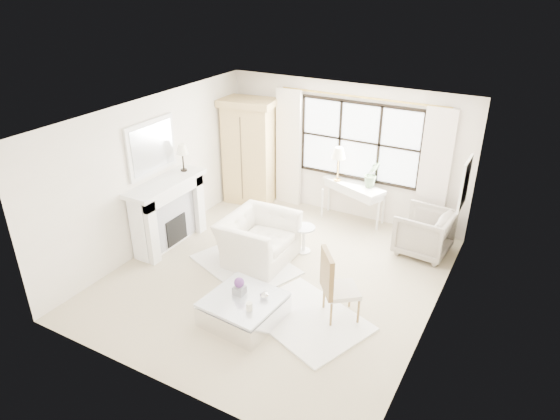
# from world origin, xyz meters

# --- Properties ---
(floor) EXTENTS (5.50, 5.50, 0.00)m
(floor) POSITION_xyz_m (0.00, 0.00, 0.00)
(floor) COLOR #C1B18F
(floor) RESTS_ON ground
(ceiling) EXTENTS (5.50, 5.50, 0.00)m
(ceiling) POSITION_xyz_m (0.00, 0.00, 2.70)
(ceiling) COLOR white
(ceiling) RESTS_ON ground
(wall_back) EXTENTS (5.00, 0.00, 5.00)m
(wall_back) POSITION_xyz_m (0.00, 2.75, 1.35)
(wall_back) COLOR white
(wall_back) RESTS_ON ground
(wall_front) EXTENTS (5.00, 0.00, 5.00)m
(wall_front) POSITION_xyz_m (0.00, -2.75, 1.35)
(wall_front) COLOR white
(wall_front) RESTS_ON ground
(wall_left) EXTENTS (0.00, 5.50, 5.50)m
(wall_left) POSITION_xyz_m (-2.50, 0.00, 1.35)
(wall_left) COLOR silver
(wall_left) RESTS_ON ground
(wall_right) EXTENTS (0.00, 5.50, 5.50)m
(wall_right) POSITION_xyz_m (2.50, 0.00, 1.35)
(wall_right) COLOR silver
(wall_right) RESTS_ON ground
(window_pane) EXTENTS (2.40, 0.02, 1.50)m
(window_pane) POSITION_xyz_m (0.30, 2.73, 1.60)
(window_pane) COLOR silver
(window_pane) RESTS_ON wall_back
(window_frame) EXTENTS (2.50, 0.04, 1.50)m
(window_frame) POSITION_xyz_m (0.30, 2.72, 1.60)
(window_frame) COLOR black
(window_frame) RESTS_ON wall_back
(curtain_rod) EXTENTS (3.30, 0.04, 0.04)m
(curtain_rod) POSITION_xyz_m (0.30, 2.67, 2.47)
(curtain_rod) COLOR #A58539
(curtain_rod) RESTS_ON wall_back
(curtain_left) EXTENTS (0.55, 0.10, 2.47)m
(curtain_left) POSITION_xyz_m (-1.20, 2.65, 1.24)
(curtain_left) COLOR white
(curtain_left) RESTS_ON ground
(curtain_right) EXTENTS (0.55, 0.10, 2.47)m
(curtain_right) POSITION_xyz_m (1.80, 2.65, 1.24)
(curtain_right) COLOR silver
(curtain_right) RESTS_ON ground
(fireplace) EXTENTS (0.58, 1.66, 1.26)m
(fireplace) POSITION_xyz_m (-2.27, 0.00, 0.65)
(fireplace) COLOR white
(fireplace) RESTS_ON ground
(mirror_frame) EXTENTS (0.05, 1.15, 0.95)m
(mirror_frame) POSITION_xyz_m (-2.47, 0.00, 1.84)
(mirror_frame) COLOR silver
(mirror_frame) RESTS_ON wall_left
(mirror_glass) EXTENTS (0.02, 1.00, 0.80)m
(mirror_glass) POSITION_xyz_m (-2.44, 0.00, 1.84)
(mirror_glass) COLOR silver
(mirror_glass) RESTS_ON wall_left
(art_frame) EXTENTS (0.04, 0.62, 0.82)m
(art_frame) POSITION_xyz_m (2.47, 1.70, 1.55)
(art_frame) COLOR white
(art_frame) RESTS_ON wall_right
(art_canvas) EXTENTS (0.01, 0.52, 0.72)m
(art_canvas) POSITION_xyz_m (2.45, 1.70, 1.55)
(art_canvas) COLOR #C1AE96
(art_canvas) RESTS_ON wall_right
(mantel_lamp) EXTENTS (0.22, 0.22, 0.51)m
(mantel_lamp) POSITION_xyz_m (-2.26, 0.54, 1.65)
(mantel_lamp) COLOR black
(mantel_lamp) RESTS_ON fireplace
(armoire) EXTENTS (1.21, 0.86, 2.24)m
(armoire) POSITION_xyz_m (-1.98, 2.33, 1.14)
(armoire) COLOR #D7B671
(armoire) RESTS_ON floor
(console_table) EXTENTS (1.37, 0.90, 0.80)m
(console_table) POSITION_xyz_m (0.33, 2.52, 0.40)
(console_table) COLOR white
(console_table) RESTS_ON floor
(console_lamp) EXTENTS (0.28, 0.28, 0.69)m
(console_lamp) POSITION_xyz_m (-0.02, 2.51, 1.36)
(console_lamp) COLOR #BC8F41
(console_lamp) RESTS_ON console_table
(orchid_plant) EXTENTS (0.38, 0.36, 0.54)m
(orchid_plant) POSITION_xyz_m (0.68, 2.52, 1.07)
(orchid_plant) COLOR #5C7B52
(orchid_plant) RESTS_ON console_table
(side_table) EXTENTS (0.40, 0.40, 0.51)m
(side_table) POSITION_xyz_m (0.04, 0.92, 0.33)
(side_table) COLOR white
(side_table) RESTS_ON floor
(rug_left) EXTENTS (2.03, 1.74, 0.03)m
(rug_left) POSITION_xyz_m (-0.63, 0.02, 0.02)
(rug_left) COLOR white
(rug_left) RESTS_ON floor
(rug_right) EXTENTS (2.02, 1.78, 0.03)m
(rug_right) POSITION_xyz_m (0.94, -0.78, 0.02)
(rug_right) COLOR white
(rug_right) RESTS_ON floor
(club_armchair) EXTENTS (1.09, 1.25, 0.81)m
(club_armchair) POSITION_xyz_m (-0.54, 0.30, 0.41)
(club_armchair) COLOR white
(club_armchair) RESTS_ON floor
(wingback_chair) EXTENTS (0.96, 0.94, 0.81)m
(wingback_chair) POSITION_xyz_m (1.90, 1.94, 0.41)
(wingback_chair) COLOR gray
(wingback_chair) RESTS_ON floor
(french_chair) EXTENTS (0.68, 0.68, 1.08)m
(french_chair) POSITION_xyz_m (1.32, -0.49, 0.31)
(french_chair) COLOR olive
(french_chair) RESTS_ON floor
(coffee_table) EXTENTS (1.07, 1.07, 0.38)m
(coffee_table) POSITION_xyz_m (0.15, -1.23, 0.18)
(coffee_table) COLOR silver
(coffee_table) RESTS_ON floor
(planter_box) EXTENTS (0.16, 0.16, 0.12)m
(planter_box) POSITION_xyz_m (0.04, -1.16, 0.44)
(planter_box) COLOR gray
(planter_box) RESTS_ON coffee_table
(planter_flowers) EXTENTS (0.15, 0.15, 0.15)m
(planter_flowers) POSITION_xyz_m (0.04, -1.16, 0.57)
(planter_flowers) COLOR #592C6F
(planter_flowers) RESTS_ON planter_box
(pillar_candle) EXTENTS (0.09, 0.09, 0.12)m
(pillar_candle) POSITION_xyz_m (0.37, -1.42, 0.44)
(pillar_candle) COLOR silver
(pillar_candle) RESTS_ON coffee_table
(coffee_vase) EXTENTS (0.14, 0.14, 0.14)m
(coffee_vase) POSITION_xyz_m (0.41, -1.08, 0.45)
(coffee_vase) COLOR white
(coffee_vase) RESTS_ON coffee_table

